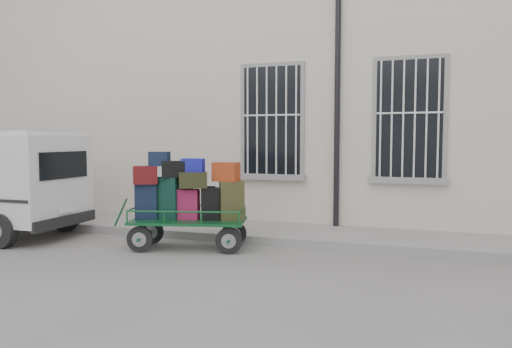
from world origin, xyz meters
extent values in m
plane|color=slate|center=(0.00, 0.00, 0.00)|extent=(80.00, 80.00, 0.00)
cube|color=beige|center=(0.00, 5.50, 3.00)|extent=(24.00, 5.00, 6.00)
cylinder|color=black|center=(0.95, 2.92, 2.80)|extent=(0.11, 0.11, 5.60)
cube|color=black|center=(-0.40, 2.98, 2.25)|extent=(1.20, 0.08, 2.20)
cube|color=gray|center=(-0.40, 2.96, 1.09)|extent=(1.45, 0.22, 0.12)
cube|color=black|center=(2.30, 2.98, 2.25)|extent=(1.20, 0.08, 2.20)
cube|color=gray|center=(2.30, 2.96, 1.09)|extent=(1.45, 0.22, 0.12)
cube|color=gray|center=(0.00, 2.20, 0.07)|extent=(24.00, 1.70, 0.15)
cylinder|color=black|center=(-1.81, 0.18, 0.22)|extent=(0.44, 0.16, 0.44)
cylinder|color=gray|center=(-1.81, 0.18, 0.22)|extent=(0.25, 0.14, 0.24)
cylinder|color=black|center=(-1.98, 0.83, 0.22)|extent=(0.44, 0.16, 0.44)
cylinder|color=gray|center=(-1.98, 0.83, 0.22)|extent=(0.25, 0.14, 0.24)
cylinder|color=black|center=(-0.37, 0.55, 0.22)|extent=(0.44, 0.16, 0.44)
cylinder|color=gray|center=(-0.37, 0.55, 0.22)|extent=(0.25, 0.14, 0.24)
cylinder|color=black|center=(-0.54, 1.19, 0.22)|extent=(0.44, 0.16, 0.44)
cylinder|color=gray|center=(-0.54, 1.19, 0.22)|extent=(0.25, 0.14, 0.24)
cube|color=#135327|center=(-1.18, 0.69, 0.48)|extent=(2.08, 1.32, 0.04)
cylinder|color=#135327|center=(-2.32, 0.40, 0.61)|extent=(0.25, 0.10, 0.49)
cube|color=#101C32|center=(-1.89, 0.54, 0.81)|extent=(0.44, 0.39, 0.61)
cube|color=black|center=(-1.89, 0.54, 1.12)|extent=(0.17, 0.16, 0.03)
cube|color=#0C2D24|center=(-1.52, 0.64, 0.86)|extent=(0.40, 0.22, 0.72)
cube|color=black|center=(-1.52, 0.64, 1.24)|extent=(0.18, 0.14, 0.03)
cube|color=#911A47|center=(-1.17, 0.71, 0.76)|extent=(0.38, 0.25, 0.52)
cube|color=black|center=(-1.17, 0.71, 1.03)|extent=(0.16, 0.13, 0.03)
cube|color=black|center=(-0.79, 0.79, 0.78)|extent=(0.36, 0.28, 0.55)
cube|color=black|center=(-0.79, 0.79, 1.06)|extent=(0.15, 0.13, 0.03)
cube|color=#37381C|center=(-0.45, 0.88, 0.83)|extent=(0.46, 0.41, 0.65)
cube|color=black|center=(-0.45, 0.88, 1.17)|extent=(0.18, 0.15, 0.03)
cube|color=#4D0F12|center=(-1.88, 0.49, 1.26)|extent=(0.49, 0.45, 0.30)
cube|color=black|center=(-1.40, 0.67, 1.36)|extent=(0.49, 0.40, 0.28)
cube|color=black|center=(-1.08, 0.69, 1.18)|extent=(0.56, 0.49, 0.26)
cube|color=maroon|center=(-0.56, 0.90, 1.32)|extent=(0.43, 0.27, 0.32)
cube|color=#101C32|center=(-1.67, 0.61, 1.53)|extent=(0.39, 0.35, 0.24)
cube|color=navy|center=(-1.11, 0.75, 1.43)|extent=(0.41, 0.30, 0.23)
cube|color=black|center=(-3.58, 0.51, 1.40)|extent=(0.05, 1.24, 0.49)
cube|color=black|center=(-3.58, 0.51, 0.38)|extent=(0.11, 1.64, 0.20)
cube|color=white|center=(-3.55, 0.51, 0.59)|extent=(0.03, 0.37, 0.11)
cylinder|color=black|center=(-4.24, -0.32, 0.30)|extent=(0.61, 0.20, 0.60)
cylinder|color=black|center=(-4.26, 1.31, 0.30)|extent=(0.61, 0.20, 0.60)
camera|label=1|loc=(2.68, -6.86, 1.87)|focal=35.00mm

